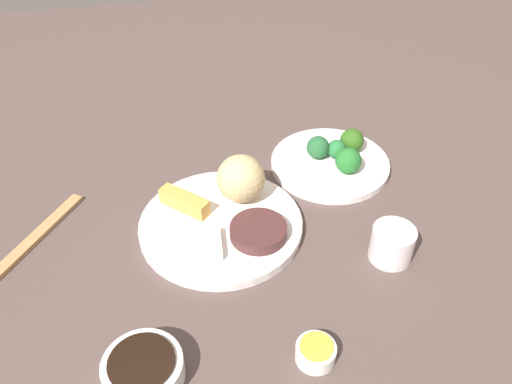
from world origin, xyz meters
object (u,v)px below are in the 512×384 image
Objects in this scene: main_plate at (221,225)px; broccoli_plate at (330,164)px; chopsticks_pair at (36,237)px; soy_sauce_bowl at (143,370)px; sauce_ramekin_hot_mustard at (316,353)px; teacup at (392,244)px.

broccoli_plate is at bearing 28.33° from main_plate.
main_plate is 0.30m from chopsticks_pair.
main_plate is 2.64× the size of soy_sauce_bowl.
sauce_ramekin_hot_mustard reaches higher than main_plate.
sauce_ramekin_hot_mustard is at bearing -39.01° from chopsticks_pair.
teacup is (0.17, 0.15, 0.02)m from sauce_ramekin_hot_mustard.
teacup is at bearing 18.52° from soy_sauce_bowl.
teacup is (0.39, 0.13, 0.01)m from soy_sauce_bowl.
chopsticks_pair is at bearing 172.31° from main_plate.
soy_sauce_bowl is 1.53× the size of teacup.
broccoli_plate is 0.54m from chopsticks_pair.
broccoli_plate is at bearing 69.03° from sauce_ramekin_hot_mustard.
teacup reaches higher than broccoli_plate.
soy_sauce_bowl is 0.22m from sauce_ramekin_hot_mustard.
broccoli_plate is 0.42m from sauce_ramekin_hot_mustard.
soy_sauce_bowl is at bearing -134.71° from broccoli_plate.
soy_sauce_bowl is 1.92× the size of sauce_ramekin_hot_mustard.
main_plate reaches higher than broccoli_plate.
sauce_ramekin_hot_mustard is at bearing -4.91° from soy_sauce_bowl.
soy_sauce_bowl reaches higher than main_plate.
sauce_ramekin_hot_mustard reaches higher than broccoli_plate.
broccoli_plate is 3.36× the size of teacup.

